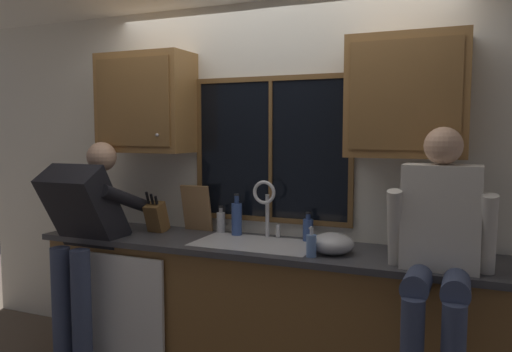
{
  "coord_description": "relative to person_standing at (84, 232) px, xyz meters",
  "views": [
    {
      "loc": [
        1.24,
        -3.28,
        1.66
      ],
      "look_at": [
        -0.02,
        -0.3,
        1.37
      ],
      "focal_mm": 35.21,
      "sensor_mm": 36.0,
      "label": 1
    }
  ],
  "objects": [
    {
      "name": "back_wall",
      "position": [
        1.16,
        0.68,
        0.31
      ],
      "size": [
        5.44,
        0.12,
        2.55
      ],
      "primitive_type": "cube",
      "color": "silver",
      "rests_on": "floor"
    },
    {
      "name": "knife_block",
      "position": [
        0.33,
        0.39,
        0.06
      ],
      "size": [
        0.12,
        0.18,
        0.32
      ],
      "color": "brown",
      "rests_on": "countertop"
    },
    {
      "name": "bottle_amber_small",
      "position": [
        0.92,
        0.52,
        0.07
      ],
      "size": [
        0.07,
        0.07,
        0.3
      ],
      "color": "#334C8C",
      "rests_on": "countertop"
    },
    {
      "name": "person_standing",
      "position": [
        0.0,
        0.0,
        0.0
      ],
      "size": [
        0.53,
        0.68,
        1.58
      ],
      "color": "#384260",
      "rests_on": "floor"
    },
    {
      "name": "window_frame_right",
      "position": [
        1.71,
        0.61,
        0.56
      ],
      "size": [
        0.03,
        0.02,
        0.95
      ],
      "primitive_type": "cube",
      "color": "brown"
    },
    {
      "name": "cutting_board",
      "position": [
        0.58,
        0.54,
        0.12
      ],
      "size": [
        0.23,
        0.09,
        0.34
      ],
      "primitive_type": "cube",
      "rotation": [
        0.21,
        0.0,
        0.0
      ],
      "color": "#997047",
      "rests_on": "countertop"
    },
    {
      "name": "countertop",
      "position": [
        1.16,
        0.31,
        -0.07
      ],
      "size": [
        3.1,
        0.62,
        0.04
      ],
      "primitive_type": "cube",
      "color": "#38383D",
      "rests_on": "lower_cabinet_run"
    },
    {
      "name": "dishwasher_front",
      "position": [
        0.32,
        0.02,
        -0.51
      ],
      "size": [
        0.6,
        0.02,
        0.74
      ],
      "primitive_type": "cube",
      "color": "white"
    },
    {
      "name": "faucet",
      "position": [
        1.15,
        0.5,
        0.21
      ],
      "size": [
        0.18,
        0.09,
        0.4
      ],
      "color": "silver",
      "rests_on": "countertop"
    },
    {
      "name": "upper_cabinet_right",
      "position": [
        2.07,
        0.46,
        0.89
      ],
      "size": [
        0.69,
        0.36,
        0.72
      ],
      "color": "olive"
    },
    {
      "name": "bottle_green_glass",
      "position": [
        0.77,
        0.55,
        0.03
      ],
      "size": [
        0.06,
        0.06,
        0.2
      ],
      "color": "#B7B7BC",
      "rests_on": "countertop"
    },
    {
      "name": "upper_cabinet_left",
      "position": [
        0.21,
        0.46,
        0.89
      ],
      "size": [
        0.69,
        0.36,
        0.72
      ],
      "color": "olive"
    },
    {
      "name": "person_sitting_on_counter",
      "position": [
        2.29,
        0.05,
        0.14
      ],
      "size": [
        0.54,
        0.6,
        1.26
      ],
      "color": "#384260",
      "rests_on": "countertop"
    },
    {
      "name": "window_frame_top",
      "position": [
        1.14,
        0.61,
        1.05
      ],
      "size": [
        1.17,
        0.02,
        0.04
      ],
      "primitive_type": "cube",
      "color": "brown"
    },
    {
      "name": "soap_dispenser",
      "position": [
        1.58,
        0.13,
        0.02
      ],
      "size": [
        0.06,
        0.07,
        0.18
      ],
      "color": "#668CCC",
      "rests_on": "countertop"
    },
    {
      "name": "mixing_bowl",
      "position": [
        1.67,
        0.26,
        0.01
      ],
      "size": [
        0.26,
        0.26,
        0.13
      ],
      "primitive_type": "ellipsoid",
      "color": "#B7B7BC",
      "rests_on": "countertop"
    },
    {
      "name": "bottle_tall_clear",
      "position": [
        1.44,
        0.53,
        0.03
      ],
      "size": [
        0.07,
        0.07,
        0.2
      ],
      "color": "#334C8C",
      "rests_on": "countertop"
    },
    {
      "name": "window_frame_bottom",
      "position": [
        1.14,
        0.61,
        0.06
      ],
      "size": [
        1.17,
        0.02,
        0.04
      ],
      "primitive_type": "cube",
      "color": "brown"
    },
    {
      "name": "window_glass",
      "position": [
        1.14,
        0.62,
        0.56
      ],
      "size": [
        1.1,
        0.02,
        0.95
      ],
      "primitive_type": "cube",
      "color": "black"
    },
    {
      "name": "sink",
      "position": [
        1.14,
        0.32,
        -0.15
      ],
      "size": [
        0.8,
        0.46,
        0.21
      ],
      "color": "#B7B7BC",
      "rests_on": "lower_cabinet_run"
    },
    {
      "name": "window_frame_left",
      "position": [
        0.57,
        0.61,
        0.56
      ],
      "size": [
        0.03,
        0.02,
        0.95
      ],
      "primitive_type": "cube",
      "color": "brown"
    },
    {
      "name": "lower_cabinet_run",
      "position": [
        1.16,
        0.33,
        -0.53
      ],
      "size": [
        3.04,
        0.58,
        0.88
      ],
      "primitive_type": "cube",
      "color": "brown",
      "rests_on": "floor"
    },
    {
      "name": "window_mullion_center",
      "position": [
        1.14,
        0.6,
        0.56
      ],
      "size": [
        0.02,
        0.02,
        0.95
      ],
      "primitive_type": "cube",
      "color": "brown"
    }
  ]
}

